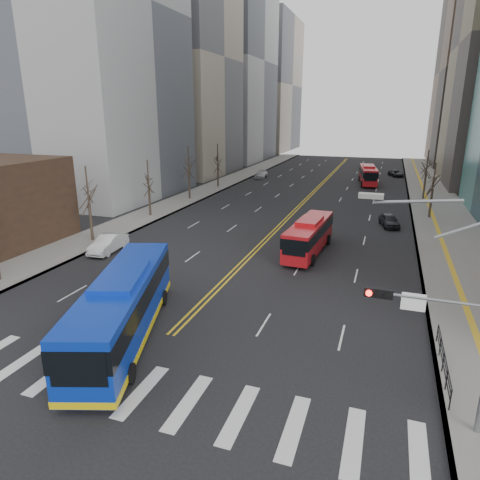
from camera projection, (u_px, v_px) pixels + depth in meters
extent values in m
plane|color=black|center=(119.00, 386.00, 19.93)|extent=(220.00, 220.00, 0.00)
cube|color=slate|center=(439.00, 210.00, 55.11)|extent=(7.00, 130.00, 0.15)
cube|color=slate|center=(198.00, 194.00, 65.78)|extent=(5.00, 130.00, 0.15)
cube|color=silver|center=(20.00, 363.00, 21.78)|extent=(0.70, 4.00, 0.01)
cube|color=silver|center=(58.00, 372.00, 21.04)|extent=(0.70, 4.00, 0.01)
cube|color=silver|center=(98.00, 381.00, 20.30)|extent=(0.70, 4.00, 0.01)
cube|color=silver|center=(142.00, 391.00, 19.56)|extent=(0.70, 4.00, 0.01)
cube|color=silver|center=(188.00, 402.00, 18.82)|extent=(0.70, 4.00, 0.01)
cube|color=silver|center=(239.00, 414.00, 18.08)|extent=(0.70, 4.00, 0.01)
cube|color=silver|center=(294.00, 427.00, 17.34)|extent=(0.70, 4.00, 0.01)
cube|color=silver|center=(354.00, 441.00, 16.59)|extent=(0.70, 4.00, 0.01)
cube|color=silver|center=(419.00, 457.00, 15.85)|extent=(0.70, 4.00, 0.01)
cube|color=gold|center=(315.00, 190.00, 69.73)|extent=(0.15, 100.00, 0.01)
cube|color=gold|center=(317.00, 190.00, 69.60)|extent=(0.15, 100.00, 0.01)
cube|color=#9C9C9F|center=(80.00, 6.00, 58.30)|extent=(22.00, 24.00, 52.00)
cube|color=#A09381|center=(172.00, 59.00, 82.97)|extent=(22.00, 22.00, 44.00)
cube|color=#9C9C9F|center=(226.00, 62.00, 106.49)|extent=(20.00, 26.00, 48.00)
cube|color=#A09381|center=(265.00, 86.00, 136.27)|extent=(18.00, 30.00, 40.00)
cylinder|color=gray|center=(433.00, 300.00, 16.08)|extent=(4.50, 0.12, 0.12)
cube|color=black|center=(378.00, 293.00, 16.70)|extent=(1.10, 0.28, 0.38)
cylinder|color=#FF190C|center=(369.00, 293.00, 16.66)|extent=(0.24, 0.08, 0.24)
cylinder|color=black|center=(378.00, 294.00, 16.55)|extent=(0.24, 0.08, 0.24)
cylinder|color=black|center=(388.00, 295.00, 16.44)|extent=(0.24, 0.08, 0.24)
cube|color=white|center=(413.00, 302.00, 16.35)|extent=(0.90, 0.06, 0.70)
cube|color=#999993|center=(371.00, 196.00, 15.78)|extent=(0.90, 0.35, 0.18)
cube|color=black|center=(445.00, 353.00, 20.54)|extent=(0.04, 6.00, 0.04)
cylinder|color=black|center=(450.00, 400.00, 17.97)|extent=(0.06, 0.06, 1.00)
cylinder|color=black|center=(446.00, 380.00, 19.33)|extent=(0.06, 0.06, 1.00)
cylinder|color=black|center=(443.00, 362.00, 20.68)|extent=(0.06, 0.06, 1.00)
cylinder|color=black|center=(440.00, 347.00, 22.04)|extent=(0.06, 0.06, 1.00)
cylinder|color=black|center=(437.00, 333.00, 23.40)|extent=(0.06, 0.06, 1.00)
cylinder|color=#32251E|center=(91.00, 222.00, 41.57)|extent=(0.28, 0.28, 3.90)
cylinder|color=#32251E|center=(150.00, 202.00, 51.56)|extent=(0.28, 0.28, 3.60)
cylinder|color=#32251E|center=(189.00, 186.00, 61.45)|extent=(0.28, 0.28, 4.00)
cylinder|color=#32251E|center=(218.00, 176.00, 71.42)|extent=(0.28, 0.28, 3.80)
cylinder|color=#32251E|center=(431.00, 204.00, 50.58)|extent=(0.28, 0.28, 3.50)
cylinder|color=#32251E|center=(424.00, 187.00, 61.39)|extent=(0.28, 0.28, 3.75)
cube|color=#0B2CA9|center=(123.00, 306.00, 23.70)|extent=(6.83, 13.47, 3.19)
cube|color=black|center=(123.00, 296.00, 23.53)|extent=(6.90, 13.51, 1.13)
cube|color=#0B2CA9|center=(121.00, 277.00, 23.21)|extent=(3.57, 5.11, 0.40)
cube|color=yellow|center=(125.00, 328.00, 24.11)|extent=(6.90, 13.51, 0.35)
cylinder|color=black|center=(72.00, 373.00, 20.07)|extent=(0.60, 1.04, 1.00)
cylinder|color=black|center=(131.00, 374.00, 20.04)|extent=(0.60, 1.04, 1.00)
cylinder|color=black|center=(122.00, 298.00, 28.20)|extent=(0.60, 1.04, 1.00)
cylinder|color=black|center=(164.00, 298.00, 28.17)|extent=(0.60, 1.04, 1.00)
cube|color=red|center=(309.00, 236.00, 38.18)|extent=(2.87, 10.00, 2.52)
cube|color=black|center=(309.00, 230.00, 38.03)|extent=(2.93, 10.03, 0.92)
cube|color=red|center=(310.00, 221.00, 37.79)|extent=(2.01, 3.57, 0.40)
cylinder|color=black|center=(286.00, 257.00, 36.13)|extent=(0.36, 1.02, 1.00)
cylinder|color=black|center=(312.00, 260.00, 35.30)|extent=(0.36, 1.02, 1.00)
cylinder|color=black|center=(305.00, 237.00, 41.71)|extent=(0.36, 1.02, 1.00)
cylinder|color=black|center=(328.00, 240.00, 40.88)|extent=(0.36, 1.02, 1.00)
cube|color=red|center=(368.00, 175.00, 74.40)|extent=(3.68, 10.55, 2.66)
cube|color=black|center=(368.00, 171.00, 74.25)|extent=(3.74, 10.58, 0.96)
cube|color=red|center=(369.00, 166.00, 73.99)|extent=(2.34, 3.83, 0.40)
cylinder|color=black|center=(362.00, 184.00, 71.87)|extent=(0.43, 1.03, 1.00)
cylinder|color=black|center=(376.00, 185.00, 71.41)|extent=(0.43, 1.03, 1.00)
cylinder|color=black|center=(359.00, 178.00, 78.07)|extent=(0.43, 1.03, 1.00)
cylinder|color=black|center=(373.00, 179.00, 77.62)|extent=(0.43, 1.03, 1.00)
imported|color=silver|center=(108.00, 244.00, 38.74)|extent=(2.04, 4.86, 1.56)
imported|color=black|center=(389.00, 220.00, 47.23)|extent=(2.64, 4.42, 1.41)
imported|color=#ACABB1|center=(262.00, 175.00, 81.34)|extent=(2.25, 4.87, 1.38)
imported|color=black|center=(396.00, 173.00, 83.58)|extent=(3.33, 4.71, 1.19)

